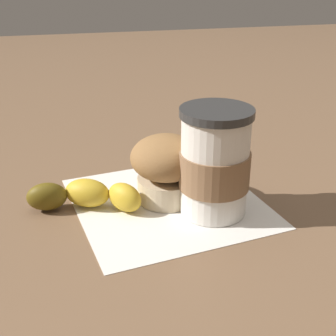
# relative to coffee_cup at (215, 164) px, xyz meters

# --- Properties ---
(ground_plane) EXTENTS (3.00, 3.00, 0.00)m
(ground_plane) POSITION_rel_coffee_cup_xyz_m (0.05, -0.04, -0.07)
(ground_plane) COLOR brown
(paper_napkin) EXTENTS (0.28, 0.28, 0.00)m
(paper_napkin) POSITION_rel_coffee_cup_xyz_m (0.05, -0.04, -0.07)
(paper_napkin) COLOR white
(paper_napkin) RESTS_ON ground_plane
(coffee_cup) EXTENTS (0.09, 0.09, 0.14)m
(coffee_cup) POSITION_rel_coffee_cup_xyz_m (0.00, 0.00, 0.00)
(coffee_cup) COLOR silver
(coffee_cup) RESTS_ON paper_napkin
(muffin) EXTENTS (0.10, 0.10, 0.09)m
(muffin) POSITION_rel_coffee_cup_xyz_m (0.05, -0.05, -0.02)
(muffin) COLOR beige
(muffin) RESTS_ON paper_napkin
(banana) EXTENTS (0.15, 0.08, 0.04)m
(banana) POSITION_rel_coffee_cup_xyz_m (0.16, -0.05, -0.05)
(banana) COLOR gold
(banana) RESTS_ON paper_napkin
(wooden_stirrer) EXTENTS (0.05, 0.10, 0.00)m
(wooden_stirrer) POSITION_rel_coffee_cup_xyz_m (-0.05, -0.19, -0.07)
(wooden_stirrer) COLOR #9E7547
(wooden_stirrer) RESTS_ON ground_plane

